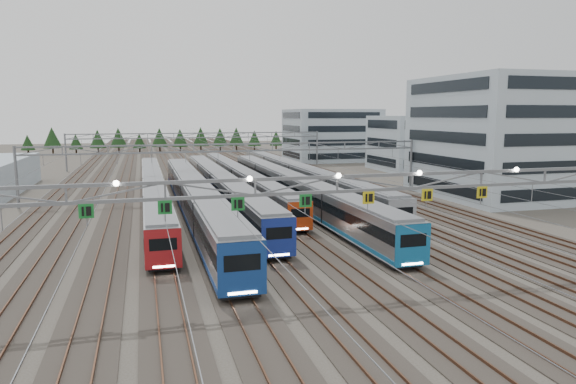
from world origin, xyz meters
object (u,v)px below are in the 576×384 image
object	(u,v)px
gantry_near	(337,188)
depot_bldg_south	(498,137)
gantry_mid	(234,154)
train_a	(153,190)
train_f	(298,176)
gantry_far	(199,139)
depot_bldg_mid	(411,143)
train_e	(291,187)
train_d	(240,178)
depot_bldg_north	(331,135)
train_b	(194,197)
train_c	(221,186)

from	to	relation	value
gantry_near	depot_bldg_south	xyz separation A→B (m)	(37.40, 32.02, 1.56)
gantry_mid	depot_bldg_south	xyz separation A→B (m)	(37.35, -8.10, 2.26)
train_a	train_f	world-z (taller)	train_f
gantry_far	depot_bldg_mid	distance (m)	46.71
train_e	train_f	size ratio (longest dim) A/B	0.95
train_d	depot_bldg_north	bearing A→B (deg)	54.84
train_f	gantry_near	size ratio (longest dim) A/B	1.22
train_b	depot_bldg_mid	distance (m)	63.57
train_f	gantry_mid	size ratio (longest dim) A/B	1.22
train_c	gantry_near	world-z (taller)	gantry_near
train_b	depot_bldg_mid	bearing A→B (deg)	37.86
train_b	gantry_near	size ratio (longest dim) A/B	1.07
train_a	depot_bldg_north	world-z (taller)	depot_bldg_north
train_a	train_c	xyz separation A→B (m)	(9.00, 0.47, 0.11)
gantry_mid	depot_bldg_south	bearing A→B (deg)	-12.24
train_a	train_b	world-z (taller)	train_b
train_c	train_f	bearing A→B (deg)	29.97
train_f	gantry_near	xyz separation A→B (m)	(-11.30, -46.07, 4.89)
gantry_near	depot_bldg_north	world-z (taller)	depot_bldg_north
train_c	train_d	bearing A→B (deg)	65.30
train_e	gantry_mid	xyz separation A→B (m)	(-6.75, 5.90, 4.22)
depot_bldg_mid	gantry_mid	bearing A→B (deg)	-147.49
depot_bldg_south	depot_bldg_mid	bearing A→B (deg)	80.46
gantry_near	depot_bldg_mid	xyz separation A→B (m)	(43.41, 67.75, -1.25)
train_d	train_f	distance (m)	9.22
train_d	gantry_far	world-z (taller)	gantry_far
depot_bldg_south	train_d	bearing A→B (deg)	155.43
train_f	gantry_mid	xyz separation A→B (m)	(-11.25, -5.95, 4.19)
gantry_mid	depot_bldg_mid	world-z (taller)	depot_bldg_mid
train_b	train_f	distance (m)	24.95
train_c	depot_bldg_south	distance (m)	40.62
train_e	depot_bldg_south	size ratio (longest dim) A/B	2.97
train_d	train_e	size ratio (longest dim) A/B	1.00
train_b	train_d	size ratio (longest dim) A/B	0.92
train_c	gantry_mid	xyz separation A→B (m)	(2.25, 1.83, 4.24)
depot_bldg_mid	depot_bldg_north	bearing A→B (deg)	106.28
train_c	depot_bldg_mid	size ratio (longest dim) A/B	3.94
train_c	depot_bldg_north	distance (m)	68.29
train_b	depot_bldg_north	xyz separation A→B (m)	(42.13, 66.30, 4.33)
train_d	train_b	bearing A→B (deg)	-115.03
gantry_far	gantry_mid	bearing A→B (deg)	-90.00
train_e	depot_bldg_south	bearing A→B (deg)	-4.11
gantry_far	depot_bldg_north	bearing A→B (deg)	15.75
gantry_near	gantry_far	distance (m)	85.12
depot_bldg_mid	depot_bldg_north	xyz separation A→B (m)	(-7.99, 27.35, 0.81)
train_f	gantry_mid	distance (m)	13.40
train_a	train_d	xyz separation A→B (m)	(13.50, 10.26, -0.07)
train_d	depot_bldg_north	world-z (taller)	depot_bldg_north
gantry_mid	train_b	bearing A→B (deg)	-120.80
train_a	gantry_far	world-z (taller)	gantry_far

